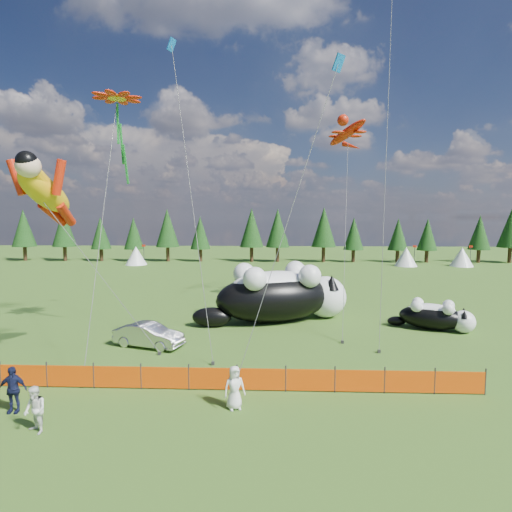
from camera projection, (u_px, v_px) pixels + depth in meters
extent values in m
plane|color=#173A0A|center=(222.00, 364.00, 19.47)|extent=(160.00, 160.00, 0.00)
cylinder|color=#262626|center=(1.00, 374.00, 16.80)|extent=(0.06, 0.06, 1.10)
cylinder|color=#262626|center=(47.00, 375.00, 16.72)|extent=(0.06, 0.06, 1.10)
cylinder|color=#262626|center=(94.00, 375.00, 16.64)|extent=(0.06, 0.06, 1.10)
cylinder|color=#262626|center=(141.00, 376.00, 16.56)|extent=(0.06, 0.06, 1.10)
cylinder|color=#262626|center=(189.00, 377.00, 16.47)|extent=(0.06, 0.06, 1.10)
cylinder|color=#262626|center=(237.00, 378.00, 16.39)|extent=(0.06, 0.06, 1.10)
cylinder|color=#262626|center=(286.00, 378.00, 16.31)|extent=(0.06, 0.06, 1.10)
cylinder|color=#262626|center=(335.00, 379.00, 16.23)|extent=(0.06, 0.06, 1.10)
cylinder|color=#262626|center=(385.00, 380.00, 16.15)|extent=(0.06, 0.06, 1.10)
cylinder|color=#262626|center=(435.00, 381.00, 16.07)|extent=(0.06, 0.06, 1.10)
cylinder|color=#262626|center=(485.00, 382.00, 15.99)|extent=(0.06, 0.06, 1.10)
cube|color=#E24604|center=(24.00, 375.00, 16.76)|extent=(2.00, 0.04, 0.90)
cube|color=#E24604|center=(70.00, 376.00, 16.68)|extent=(2.00, 0.04, 0.90)
cube|color=#E24604|center=(117.00, 377.00, 16.60)|extent=(2.00, 0.04, 0.90)
cube|color=#E24604|center=(165.00, 378.00, 16.52)|extent=(2.00, 0.04, 0.90)
cube|color=#E24604|center=(213.00, 378.00, 16.44)|extent=(2.00, 0.04, 0.90)
cube|color=#E24604|center=(261.00, 379.00, 16.36)|extent=(2.00, 0.04, 0.90)
cube|color=#E24604|center=(310.00, 380.00, 16.28)|extent=(2.00, 0.04, 0.90)
cube|color=#E24604|center=(360.00, 381.00, 16.20)|extent=(2.00, 0.04, 0.90)
cube|color=#E24604|center=(409.00, 382.00, 16.12)|extent=(2.00, 0.04, 0.90)
cube|color=#E24604|center=(460.00, 383.00, 16.04)|extent=(2.00, 0.04, 0.90)
ellipsoid|color=black|center=(275.00, 298.00, 27.25)|extent=(9.09, 6.49, 3.30)
ellipsoid|color=white|center=(275.00, 286.00, 27.17)|extent=(6.81, 4.75, 2.02)
sphere|color=white|center=(325.00, 297.00, 28.46)|extent=(2.94, 2.94, 2.94)
sphere|color=#F65F92|center=(341.00, 296.00, 28.84)|extent=(0.41, 0.41, 0.41)
ellipsoid|color=black|center=(212.00, 317.00, 25.99)|extent=(2.86, 2.10, 1.28)
cone|color=black|center=(332.00, 282.00, 27.51)|extent=(1.03, 1.03, 1.03)
cone|color=black|center=(320.00, 279.00, 29.18)|extent=(1.03, 1.03, 1.03)
sphere|color=white|center=(295.00, 272.00, 28.85)|extent=(1.54, 1.54, 1.54)
sphere|color=white|center=(310.00, 276.00, 26.60)|extent=(1.54, 1.54, 1.54)
sphere|color=white|center=(244.00, 274.00, 27.66)|extent=(1.54, 1.54, 1.54)
sphere|color=white|center=(255.00, 279.00, 25.41)|extent=(1.54, 1.54, 1.54)
ellipsoid|color=black|center=(431.00, 317.00, 25.40)|extent=(4.32, 3.22, 1.57)
ellipsoid|color=white|center=(432.00, 311.00, 25.36)|extent=(3.23, 2.36, 0.96)
sphere|color=white|center=(464.00, 322.00, 24.62)|extent=(1.39, 1.39, 1.39)
sphere|color=#F65F92|center=(474.00, 323.00, 24.37)|extent=(0.19, 0.19, 0.19)
ellipsoid|color=black|center=(397.00, 321.00, 26.34)|extent=(1.36, 1.04, 0.61)
cone|color=black|center=(464.00, 314.00, 24.20)|extent=(0.49, 0.49, 0.49)
cone|color=black|center=(464.00, 311.00, 24.95)|extent=(0.49, 0.49, 0.49)
sphere|color=white|center=(448.00, 305.00, 25.42)|extent=(0.73, 0.73, 0.73)
sphere|color=white|center=(449.00, 309.00, 24.41)|extent=(0.73, 0.73, 0.73)
sphere|color=white|center=(418.00, 303.00, 26.21)|extent=(0.73, 0.73, 0.73)
sphere|color=white|center=(417.00, 306.00, 25.19)|extent=(0.73, 0.73, 0.73)
imported|color=#BCBCC1|center=(149.00, 335.00, 22.01)|extent=(4.14, 2.44, 1.29)
imported|color=white|center=(35.00, 410.00, 13.14)|extent=(0.89, 0.81, 1.58)
imported|color=#141838|center=(13.00, 389.00, 14.55)|extent=(1.05, 0.60, 1.73)
imported|color=white|center=(234.00, 388.00, 14.82)|extent=(0.93, 0.77, 1.63)
cylinder|color=#595959|center=(106.00, 277.00, 19.44)|extent=(0.03, 0.03, 9.49)
cube|color=#262626|center=(159.00, 353.00, 20.71)|extent=(0.15, 0.15, 0.16)
cylinder|color=#595959|center=(345.00, 220.00, 26.88)|extent=(0.03, 0.03, 16.94)
cube|color=#262626|center=(342.00, 342.00, 22.61)|extent=(0.15, 0.15, 0.16)
cylinder|color=#595959|center=(102.00, 222.00, 19.39)|extent=(0.03, 0.03, 15.02)
cube|color=#262626|center=(83.00, 385.00, 16.82)|extent=(0.15, 0.15, 0.16)
cube|color=#18882A|center=(118.00, 144.00, 22.21)|extent=(0.20, 0.20, 4.39)
cylinder|color=#595959|center=(190.00, 188.00, 21.38)|extent=(0.03, 0.03, 18.29)
cube|color=#262626|center=(213.00, 363.00, 19.30)|extent=(0.15, 0.15, 0.16)
cylinder|color=#595959|center=(386.00, 156.00, 22.88)|extent=(0.03, 0.03, 21.87)
cube|color=#262626|center=(379.00, 351.00, 21.03)|extent=(0.15, 0.15, 0.16)
cylinder|color=#595959|center=(286.00, 228.00, 15.90)|extent=(0.03, 0.03, 13.78)
cube|color=#262626|center=(233.00, 393.00, 16.00)|extent=(0.15, 0.15, 0.16)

